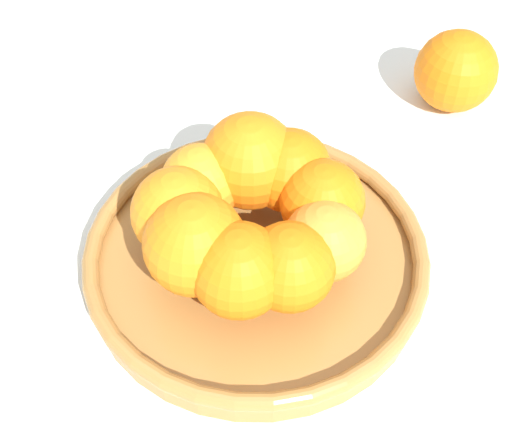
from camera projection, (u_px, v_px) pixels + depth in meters
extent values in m
plane|color=silver|center=(256.00, 269.00, 0.60)|extent=(4.00, 4.00, 0.00)
cylinder|color=#A57238|center=(256.00, 263.00, 0.60)|extent=(0.28, 0.28, 0.02)
torus|color=#A57238|center=(256.00, 251.00, 0.58)|extent=(0.28, 0.28, 0.01)
sphere|color=orange|center=(289.00, 170.00, 0.59)|extent=(0.07, 0.07, 0.07)
sphere|color=orange|center=(251.00, 161.00, 0.59)|extent=(0.08, 0.08, 0.08)
sphere|color=orange|center=(201.00, 183.00, 0.58)|extent=(0.07, 0.07, 0.07)
sphere|color=orange|center=(178.00, 213.00, 0.55)|extent=(0.07, 0.07, 0.07)
sphere|color=orange|center=(195.00, 245.00, 0.53)|extent=(0.08, 0.08, 0.08)
sphere|color=orange|center=(239.00, 270.00, 0.52)|extent=(0.07, 0.07, 0.07)
sphere|color=orange|center=(290.00, 267.00, 0.52)|extent=(0.07, 0.07, 0.07)
sphere|color=orange|center=(324.00, 241.00, 0.54)|extent=(0.06, 0.06, 0.06)
sphere|color=orange|center=(322.00, 201.00, 0.56)|extent=(0.07, 0.07, 0.07)
sphere|color=orange|center=(456.00, 71.00, 0.72)|extent=(0.08, 0.08, 0.08)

